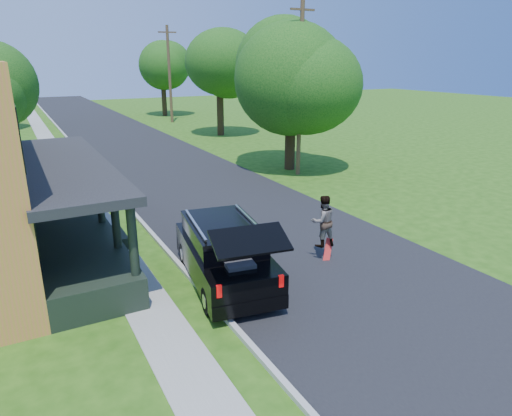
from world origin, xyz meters
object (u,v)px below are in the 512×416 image
skateboarder (323,221)px  utility_pole_near (300,89)px  tree_right_near (291,72)px  black_suv (225,253)px

skateboarder → utility_pole_near: utility_pole_near is taller
skateboarder → tree_right_near: (6.00, 11.53, 4.29)m
black_suv → tree_right_near: 15.64m
skateboarder → utility_pole_near: bearing=-113.3°
utility_pole_near → skateboarder: bearing=-118.9°
black_suv → skateboarder: black_suv is taller
tree_right_near → black_suv: bearing=-129.4°
tree_right_near → skateboarder: bearing=-117.5°
skateboarder → black_suv: bearing=6.3°
black_suv → skateboarder: 3.49m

